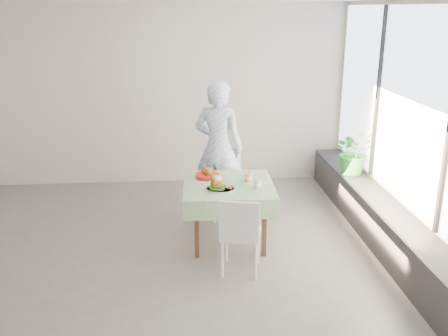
{
  "coord_description": "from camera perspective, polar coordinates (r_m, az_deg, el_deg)",
  "views": [
    {
      "loc": [
        0.45,
        -5.28,
        2.71
      ],
      "look_at": [
        0.91,
        0.24,
        0.92
      ],
      "focal_mm": 40.0,
      "sensor_mm": 36.0,
      "label": 1
    }
  ],
  "objects": [
    {
      "name": "chair_far",
      "position": [
        6.71,
        0.26,
        -3.31
      ],
      "size": [
        0.45,
        0.45,
        0.92
      ],
      "color": "white",
      "rests_on": "ground"
    },
    {
      "name": "main_dish",
      "position": [
        5.63,
        -0.61,
        -1.98
      ],
      "size": [
        0.34,
        0.34,
        0.17
      ],
      "color": "white",
      "rests_on": "cafe_table"
    },
    {
      "name": "diner",
      "position": [
        6.69,
        -0.62,
        2.33
      ],
      "size": [
        0.79,
        0.67,
        1.83
      ],
      "primitive_type": "imported",
      "rotation": [
        0.0,
        0.0,
        2.73
      ],
      "color": "#96BBF0",
      "rests_on": "ground"
    },
    {
      "name": "cafe_table",
      "position": [
        5.93,
        0.52,
        -4.4
      ],
      "size": [
        1.07,
        1.07,
        0.74
      ],
      "color": "brown",
      "rests_on": "ground"
    },
    {
      "name": "floor",
      "position": [
        5.95,
        -8.74,
        -9.44
      ],
      "size": [
        6.0,
        6.0,
        0.0
      ],
      "primitive_type": "plane",
      "color": "#5D5A58",
      "rests_on": "ground"
    },
    {
      "name": "juice_cup_orange",
      "position": [
        5.91,
        2.8,
        -0.99
      ],
      "size": [
        0.09,
        0.09,
        0.26
      ],
      "color": "white",
      "rests_on": "cafe_table"
    },
    {
      "name": "potted_plant",
      "position": [
        7.09,
        14.65,
        1.82
      ],
      "size": [
        0.62,
        0.55,
        0.64
      ],
      "primitive_type": "imported",
      "rotation": [
        0.0,
        0.0,
        0.1
      ],
      "color": "#297D3A",
      "rests_on": "window_ledge"
    },
    {
      "name": "chair_near",
      "position": [
        5.37,
        1.89,
        -9.19
      ],
      "size": [
        0.49,
        0.49,
        0.87
      ],
      "color": "white",
      "rests_on": "ground"
    },
    {
      "name": "window_pane",
      "position": [
        5.94,
        20.5,
        6.48
      ],
      "size": [
        0.01,
        4.8,
        2.18
      ],
      "primitive_type": "cube",
      "color": "#D1E0F9",
      "rests_on": "ground"
    },
    {
      "name": "second_dish",
      "position": [
        6.04,
        -1.92,
        -0.75
      ],
      "size": [
        0.29,
        0.29,
        0.14
      ],
      "color": "red",
      "rests_on": "cafe_table"
    },
    {
      "name": "wall_right",
      "position": [
        6.0,
        20.5,
        4.14
      ],
      "size": [
        0.02,
        5.0,
        2.8
      ],
      "primitive_type": "cube",
      "color": "beige",
      "rests_on": "ground"
    },
    {
      "name": "wall_front",
      "position": [
        3.1,
        -12.83,
        -7.57
      ],
      "size": [
        6.0,
        0.02,
        2.8
      ],
      "primitive_type": "cube",
      "color": "beige",
      "rests_on": "ground"
    },
    {
      "name": "juice_cup_lemonade",
      "position": [
        5.69,
        3.8,
        -1.78
      ],
      "size": [
        0.09,
        0.09,
        0.26
      ],
      "color": "white",
      "rests_on": "cafe_table"
    },
    {
      "name": "window_ledge",
      "position": [
        6.28,
        17.7,
        -6.09
      ],
      "size": [
        0.4,
        4.8,
        0.5
      ],
      "primitive_type": "cube",
      "color": "black",
      "rests_on": "ground"
    },
    {
      "name": "wall_back",
      "position": [
        7.9,
        -8.09,
        8.16
      ],
      "size": [
        6.0,
        0.02,
        2.8
      ],
      "primitive_type": "cube",
      "color": "beige",
      "rests_on": "ground"
    }
  ]
}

